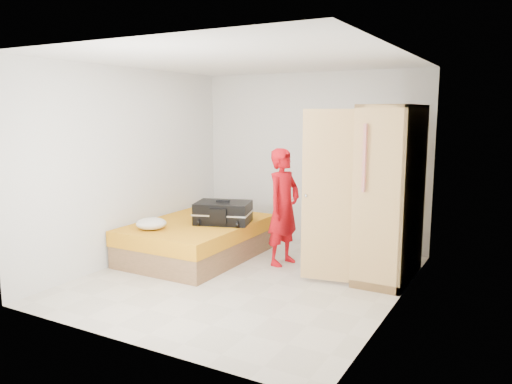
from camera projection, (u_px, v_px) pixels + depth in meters
The scene contains 7 objects.
room at pixel (245, 173), 5.90m from camera, with size 4.00×4.02×2.60m.
bed at pixel (198, 239), 6.97m from camera, with size 1.42×2.02×0.50m.
wardrobe at pixel (386, 198), 5.98m from camera, with size 1.17×1.28×2.10m.
person at pixel (284, 207), 6.58m from camera, with size 0.56×0.37×1.55m, color red.
suitcase at pixel (223, 213), 6.86m from camera, with size 0.88×0.75×0.32m.
round_cushion at pixel (151, 224), 6.50m from camera, with size 0.39×0.39×0.15m, color white.
pillow at pixel (222, 208), 7.72m from camera, with size 0.51×0.26×0.09m, color white.
Camera 1 is at (2.95, -5.06, 2.02)m, focal length 35.00 mm.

